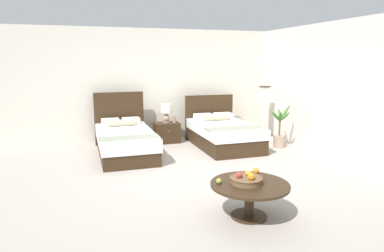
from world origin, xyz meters
TOP-DOWN VIEW (x-y plane):
  - ground_plane at (0.00, 0.00)m, footprint 9.44×9.48m
  - wall_back at (0.00, 2.94)m, footprint 9.44×0.12m
  - wall_side_right at (2.92, 0.40)m, footprint 0.12×5.08m
  - bed_near_window at (-1.13, 1.63)m, footprint 1.15×2.19m
  - bed_near_corner at (1.13, 1.62)m, footprint 1.27×2.04m
  - nightstand at (-0.02, 2.41)m, footprint 0.60×0.43m
  - table_lamp at (-0.02, 2.43)m, footprint 0.27×0.27m
  - vase at (0.16, 2.37)m, footprint 0.10×0.10m
  - coffee_table at (-0.00, -1.92)m, footprint 1.00×1.00m
  - fruit_bowl at (-0.04, -1.90)m, footprint 0.42×0.42m
  - loose_apple at (-0.38, -1.81)m, footprint 0.07×0.07m
  - loose_orange at (0.25, -1.61)m, footprint 0.09×0.09m
  - floor_lamp_corner at (2.46, 2.13)m, footprint 0.22×0.22m
  - potted_palm at (2.34, 1.16)m, footprint 0.49×0.57m

SIDE VIEW (x-z plane):
  - ground_plane at x=0.00m, z-range -0.02..0.00m
  - nightstand at x=-0.02m, z-range 0.00..0.49m
  - bed_near_window at x=-1.13m, z-range -0.32..0.93m
  - bed_near_corner at x=1.13m, z-range -0.25..0.87m
  - potted_palm at x=2.34m, z-range -0.18..0.80m
  - coffee_table at x=0.00m, z-range 0.13..0.58m
  - loose_apple at x=-0.38m, z-range 0.45..0.52m
  - loose_orange at x=0.25m, z-range 0.45..0.54m
  - fruit_bowl at x=-0.04m, z-range 0.42..0.58m
  - vase at x=0.16m, z-range 0.49..0.63m
  - floor_lamp_corner at x=2.46m, z-range 0.00..1.34m
  - table_lamp at x=-0.02m, z-range 0.55..1.00m
  - wall_back at x=0.00m, z-range 0.00..2.75m
  - wall_side_right at x=2.92m, z-range 0.00..2.75m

